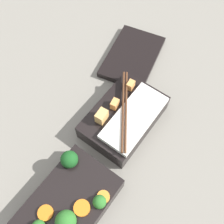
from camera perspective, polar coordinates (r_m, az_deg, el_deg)
name	(u,v)px	position (r m, az deg, el deg)	size (l,w,h in m)	color
ground_plane	(101,159)	(0.62, -2.44, -10.16)	(3.00, 3.00, 0.00)	gray
bento_tray_vegetable	(70,203)	(0.57, -9.20, -18.93)	(0.20, 0.14, 0.08)	black
bento_tray_rice	(125,117)	(0.62, 2.77, -1.10)	(0.20, 0.13, 0.08)	black
bento_lid	(133,57)	(0.76, 4.50, 11.92)	(0.20, 0.13, 0.02)	black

